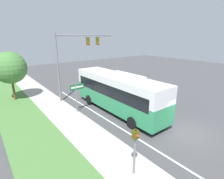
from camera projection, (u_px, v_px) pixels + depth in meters
ground_plane at (184, 131)px, 13.39m from camera, size 80.00×80.00×0.00m
sidewalk at (123, 165)px, 9.75m from camera, size 2.80×80.00×0.12m
lane_divider_near at (153, 148)px, 11.28m from camera, size 0.14×30.00×0.01m
bus at (118, 91)px, 16.27m from camera, size 2.70×10.57×3.74m
signal_gantry at (75, 53)px, 19.01m from camera, size 7.08×0.41×7.27m
pedestrian_signal at (135, 145)px, 8.59m from camera, size 0.28×0.34×2.62m
street_sign at (77, 92)px, 15.90m from camera, size 1.42×0.08×2.84m
roadside_tree at (10, 68)px, 18.63m from camera, size 3.41×3.41×5.32m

